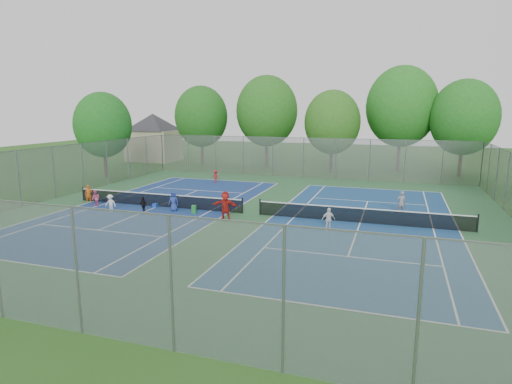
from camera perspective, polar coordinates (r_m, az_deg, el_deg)
ground at (r=28.13m, az=-0.64°, el=-2.97°), size 120.00×120.00×0.00m
court_pad at (r=28.13m, az=-0.64°, el=-2.96°), size 32.00×32.00×0.01m
court_left at (r=31.06m, az=-12.95°, el=-1.88°), size 10.97×23.77×0.01m
court_right at (r=26.74m, az=13.72°, el=-4.00°), size 10.97×23.77×0.01m
net_left at (r=30.97m, az=-12.98°, el=-1.09°), size 12.87×0.10×0.91m
net_right at (r=26.63m, az=13.76°, el=-3.08°), size 12.87×0.10×0.91m
fence_north at (r=43.00m, az=6.35°, el=4.54°), size 32.00×0.10×4.00m
fence_south at (r=14.09m, az=-22.77°, el=-9.77°), size 32.00×0.10×4.00m
fence_west at (r=36.19m, az=-25.37°, el=2.33°), size 0.10×32.00×4.00m
house at (r=58.67m, az=-13.54°, el=8.18°), size 11.03×11.03×7.30m
tree_nw at (r=53.02m, az=-7.31°, el=9.94°), size 6.40×6.40×9.58m
tree_nl at (r=51.03m, az=1.44°, el=10.72°), size 7.20×7.20×10.69m
tree_nc at (r=47.32m, az=10.13°, el=9.14°), size 6.00×6.00×8.85m
tree_nr at (r=49.79m, az=18.85°, el=10.72°), size 7.60×7.60×11.42m
tree_ne at (r=48.18m, az=26.00°, el=8.93°), size 6.60×6.60×9.77m
tree_side_w at (r=45.43m, az=-19.74°, el=8.41°), size 5.60×5.60×8.47m
ball_crate at (r=30.86m, az=-13.30°, el=-1.75°), size 0.32×0.32×0.27m
ball_hopper at (r=28.49m, az=-8.26°, el=-2.33°), size 0.34×0.34×0.56m
student_a at (r=33.56m, az=-21.42°, el=-0.27°), size 0.58×0.49×1.34m
student_b at (r=32.18m, az=-20.59°, el=-0.81°), size 0.70×0.62×1.19m
student_c at (r=30.18m, az=-18.83°, el=-1.44°), size 0.81×0.52×1.20m
student_d at (r=29.17m, az=-14.80°, el=-1.70°), size 0.72×0.48×1.13m
student_e at (r=29.32m, az=-10.94°, el=-1.23°), size 0.70×0.49×1.36m
student_f at (r=26.71m, az=-4.11°, el=-1.80°), size 1.67×0.60×1.77m
child_far_baseline at (r=40.22m, az=-5.39°, el=2.08°), size 0.79×0.50×1.17m
instructor at (r=29.65m, az=18.81°, el=-1.33°), size 0.63×0.50×1.52m
teen_court_b at (r=24.46m, az=9.63°, el=-3.63°), size 0.85×0.70×1.35m
tennis_ball_0 at (r=31.28m, az=-22.18°, el=-2.30°), size 0.07×0.07×0.07m
tennis_ball_1 at (r=27.56m, az=-14.83°, el=-3.56°), size 0.07×0.07×0.07m
tennis_ball_2 at (r=29.97m, az=-19.08°, el=-2.65°), size 0.07×0.07×0.07m
tennis_ball_3 at (r=26.24m, az=-21.91°, el=-4.73°), size 0.07×0.07×0.07m
tennis_ball_4 at (r=29.62m, az=-21.55°, el=-2.97°), size 0.07×0.07×0.07m
tennis_ball_5 at (r=28.44m, az=-14.49°, el=-3.10°), size 0.07×0.07×0.07m
tennis_ball_6 at (r=26.80m, az=-7.93°, el=-3.71°), size 0.07×0.07×0.07m
tennis_ball_7 at (r=29.48m, az=-20.01°, el=-2.93°), size 0.07×0.07×0.07m
tennis_ball_8 at (r=28.46m, az=-13.44°, el=-3.04°), size 0.07×0.07×0.07m
tennis_ball_9 at (r=28.47m, az=-27.00°, el=-3.96°), size 0.07×0.07×0.07m
tennis_ball_10 at (r=29.37m, az=-16.54°, el=-2.76°), size 0.07×0.07×0.07m
tennis_ball_11 at (r=24.34m, az=-13.32°, el=-5.42°), size 0.07×0.07×0.07m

